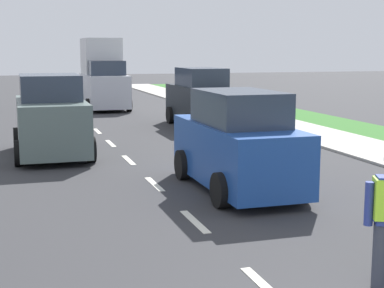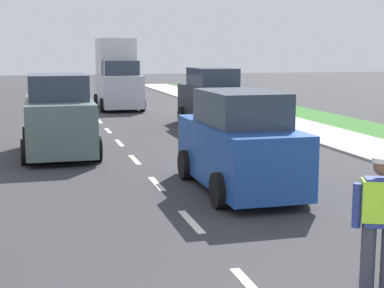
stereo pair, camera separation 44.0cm
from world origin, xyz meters
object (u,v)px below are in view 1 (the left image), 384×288
at_px(delivery_truck, 103,77).
at_px(car_parked_far, 200,99).
at_px(car_outgoing_ahead, 237,144).
at_px(car_oncoming_lead, 51,118).

xyz_separation_m(delivery_truck, car_parked_far, (2.53, -8.10, -0.55)).
height_order(car_outgoing_ahead, car_parked_far, car_parked_far).
relative_size(car_outgoing_ahead, car_parked_far, 0.97).
distance_m(car_oncoming_lead, car_parked_far, 7.67).
relative_size(delivery_truck, car_parked_far, 1.07).
distance_m(car_outgoing_ahead, car_oncoming_lead, 6.37).
height_order(car_oncoming_lead, car_parked_far, car_oncoming_lead).
bearing_deg(car_parked_far, delivery_truck, 107.36).
bearing_deg(delivery_truck, car_oncoming_lead, -104.80).
bearing_deg(delivery_truck, car_outgoing_ahead, -89.80).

